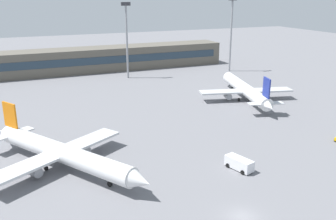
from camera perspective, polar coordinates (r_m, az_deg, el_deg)
ground_plane at (r=86.55m, az=-3.60°, el=-2.36°), size 400.00×400.00×0.00m
terminal_building at (r=148.06m, az=-12.42°, el=7.49°), size 111.10×12.13×9.00m
airplane_near at (r=67.26m, az=-15.78°, el=-6.42°), size 24.82×33.99×9.47m
airplane_mid at (r=109.26m, az=11.68°, el=3.15°), size 26.81×37.78×9.48m
service_van_white at (r=66.43m, az=10.87°, el=-8.04°), size 3.35×5.55×2.08m
floodlight_tower_west at (r=132.87m, az=-6.35°, el=11.33°), size 3.20×0.80×26.30m
floodlight_tower_east at (r=146.14m, az=9.66°, el=12.05°), size 3.20×0.80×27.77m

